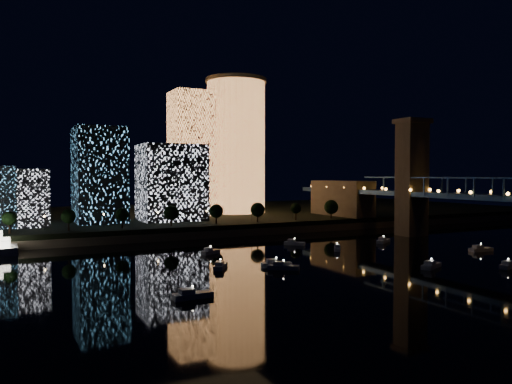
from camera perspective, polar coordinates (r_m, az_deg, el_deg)
ground at (r=145.92m, az=12.51°, el=-8.39°), size 520.00×520.00×0.00m
far_bank at (r=286.98m, az=-8.12°, el=-2.76°), size 420.00×160.00×5.00m
seawall at (r=214.89m, az=-1.47°, el=-4.60°), size 420.00×6.00×3.00m
tower_cylindrical at (r=279.24m, az=-2.28°, el=5.30°), size 34.00×34.00×74.33m
tower_rectangular at (r=264.29m, az=-7.42°, el=4.38°), size 20.28×20.28×64.54m
midrise_blocks at (r=230.15m, az=-17.27°, el=0.90°), size 97.25×30.32×42.04m
truss_bridge at (r=193.83m, az=26.90°, el=-1.16°), size 13.00×266.00×50.00m
motorboats at (r=155.17m, az=8.98°, el=-7.44°), size 118.52×71.82×2.78m
esplanade_trees at (r=209.89m, az=-8.77°, el=-2.32°), size 166.82×6.86×8.93m
street_lamps at (r=213.61m, az=-11.15°, el=-2.65°), size 132.70×0.70×5.65m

